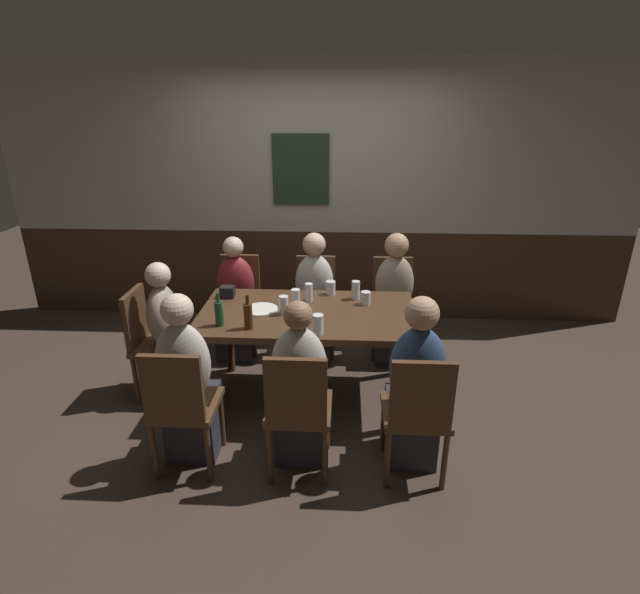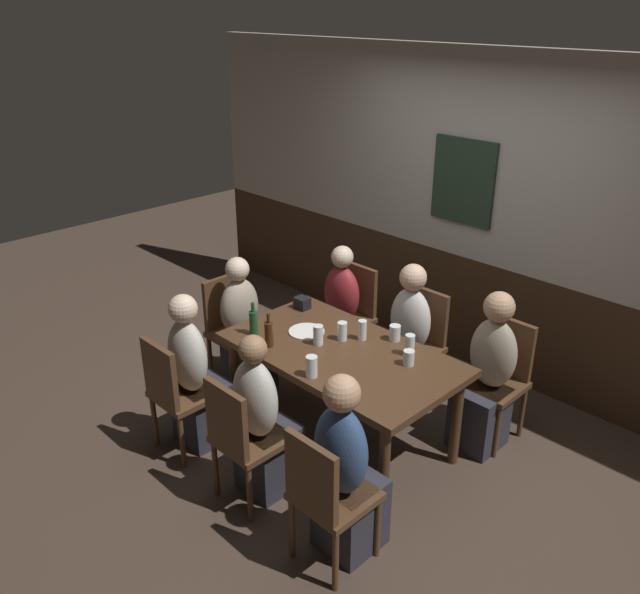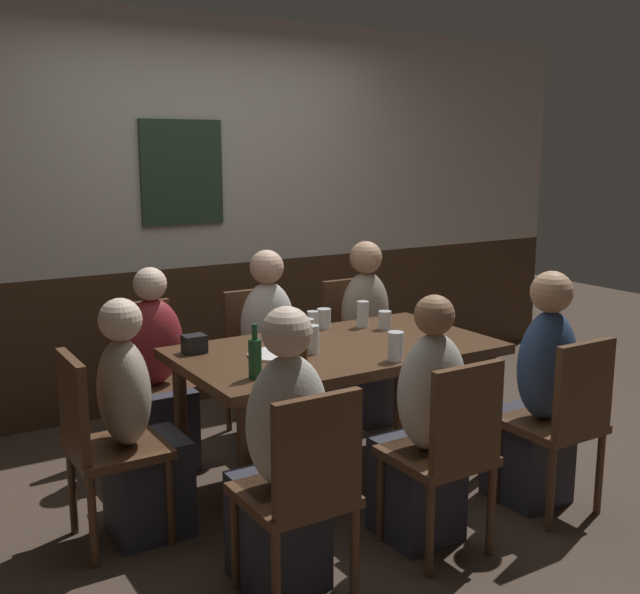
% 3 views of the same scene
% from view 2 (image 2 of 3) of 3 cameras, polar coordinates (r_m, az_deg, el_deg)
% --- Properties ---
extents(ground_plane, '(12.00, 12.00, 0.00)m').
position_cam_2_polar(ground_plane, '(4.81, 1.77, -12.43)').
color(ground_plane, '#423328').
extents(wall_back, '(6.40, 0.13, 2.60)m').
position_cam_2_polar(wall_back, '(5.41, 14.17, 6.72)').
color(wall_back, '#3D2819').
rests_on(wall_back, ground_plane).
extents(dining_table, '(1.62, 0.91, 0.74)m').
position_cam_2_polar(dining_table, '(4.44, 1.88, -5.64)').
color(dining_table, '#472D1C').
rests_on(dining_table, ground_plane).
extents(chair_left_far, '(0.40, 0.40, 0.88)m').
position_cam_2_polar(chair_left_far, '(5.51, 2.71, -1.22)').
color(chair_left_far, '#513521').
rests_on(chair_left_far, ground_plane).
extents(chair_head_west, '(0.40, 0.40, 0.88)m').
position_cam_2_polar(chair_head_west, '(5.33, -7.76, -2.38)').
color(chair_head_west, '#513521').
rests_on(chair_head_west, ground_plane).
extents(chair_right_near, '(0.40, 0.40, 0.88)m').
position_cam_2_polar(chair_right_near, '(3.62, 0.48, -16.85)').
color(chair_right_near, '#513521').
rests_on(chair_right_near, ground_plane).
extents(chair_mid_near, '(0.40, 0.40, 0.88)m').
position_cam_2_polar(chair_mid_near, '(4.04, -6.88, -11.98)').
color(chair_mid_near, '#513521').
rests_on(chair_mid_near, ground_plane).
extents(chair_right_far, '(0.40, 0.40, 0.88)m').
position_cam_2_polar(chair_right_far, '(4.79, 15.44, -6.46)').
color(chair_right_far, '#513521').
rests_on(chair_right_far, ground_plane).
extents(chair_left_near, '(0.40, 0.40, 0.88)m').
position_cam_2_polar(chair_left_near, '(4.54, -12.55, -7.96)').
color(chair_left_near, '#513521').
rests_on(chair_left_near, ground_plane).
extents(chair_mid_far, '(0.40, 0.40, 0.88)m').
position_cam_2_polar(chair_mid_far, '(5.11, 8.61, -3.68)').
color(chair_mid_far, '#513521').
rests_on(chair_mid_far, ground_plane).
extents(person_left_far, '(0.34, 0.37, 1.11)m').
position_cam_2_polar(person_left_far, '(5.42, 1.53, -2.07)').
color(person_left_far, '#2D2D38').
rests_on(person_left_far, ground_plane).
extents(person_head_west, '(0.37, 0.34, 1.11)m').
position_cam_2_polar(person_head_west, '(5.23, -6.64, -3.27)').
color(person_head_west, '#2D2D38').
rests_on(person_head_west, ground_plane).
extents(person_right_near, '(0.34, 0.37, 1.17)m').
position_cam_2_polar(person_right_near, '(3.71, 2.30, -15.66)').
color(person_right_near, '#2D2D38').
rests_on(person_right_near, ground_plane).
extents(person_mid_near, '(0.34, 0.37, 1.13)m').
position_cam_2_polar(person_mid_near, '(4.14, -5.06, -11.32)').
color(person_mid_near, '#2D2D38').
rests_on(person_mid_near, ground_plane).
extents(person_right_far, '(0.34, 0.37, 1.16)m').
position_cam_2_polar(person_right_far, '(4.66, 14.41, -7.24)').
color(person_right_far, '#2D2D38').
rests_on(person_right_far, ground_plane).
extents(person_left_near, '(0.34, 0.37, 1.16)m').
position_cam_2_polar(person_left_near, '(4.61, -10.86, -7.30)').
color(person_left_near, '#2D2D38').
rests_on(person_left_near, ground_plane).
extents(person_mid_far, '(0.34, 0.37, 1.15)m').
position_cam_2_polar(person_mid_far, '(5.00, 7.48, -4.38)').
color(person_mid_far, '#2D2D38').
rests_on(person_mid_far, ground_plane).
extents(pint_glass_pale, '(0.07, 0.07, 0.13)m').
position_cam_2_polar(pint_glass_pale, '(4.51, 1.97, -3.10)').
color(pint_glass_pale, silver).
rests_on(pint_glass_pale, dining_table).
extents(tumbler_water, '(0.08, 0.08, 0.11)m').
position_cam_2_polar(tumbler_water, '(4.54, 6.59, -3.21)').
color(tumbler_water, silver).
rests_on(tumbler_water, dining_table).
extents(pint_glass_amber, '(0.07, 0.07, 0.14)m').
position_cam_2_polar(pint_glass_amber, '(4.08, -0.74, -6.20)').
color(pint_glass_amber, silver).
rests_on(pint_glass_amber, dining_table).
extents(pint_glass_stout, '(0.07, 0.07, 0.14)m').
position_cam_2_polar(pint_glass_stout, '(4.45, -0.17, -3.45)').
color(pint_glass_stout, silver).
rests_on(pint_glass_stout, dining_table).
extents(highball_clear, '(0.07, 0.07, 0.15)m').
position_cam_2_polar(highball_clear, '(4.36, 7.88, -4.32)').
color(highball_clear, silver).
rests_on(highball_clear, dining_table).
extents(beer_glass_half, '(0.07, 0.07, 0.10)m').
position_cam_2_polar(beer_glass_half, '(4.25, 7.80, -5.39)').
color(beer_glass_half, silver).
rests_on(beer_glass_half, dining_table).
extents(tumbler_short, '(0.06, 0.06, 0.14)m').
position_cam_2_polar(tumbler_short, '(4.52, 3.73, -2.98)').
color(tumbler_short, silver).
rests_on(tumbler_short, dining_table).
extents(beer_bottle_green, '(0.06, 0.06, 0.24)m').
position_cam_2_polar(beer_bottle_green, '(4.59, -5.86, -2.20)').
color(beer_bottle_green, '#194723').
rests_on(beer_bottle_green, dining_table).
extents(beer_bottle_brown, '(0.06, 0.06, 0.25)m').
position_cam_2_polar(beer_bottle_brown, '(4.42, -4.51, -3.22)').
color(beer_bottle_brown, '#42230F').
rests_on(beer_bottle_brown, dining_table).
extents(plate_white_large, '(0.26, 0.26, 0.01)m').
position_cam_2_polar(plate_white_large, '(4.63, -1.19, -3.05)').
color(plate_white_large, white).
rests_on(plate_white_large, dining_table).
extents(condiment_caddy, '(0.11, 0.09, 0.09)m').
position_cam_2_polar(condiment_caddy, '(4.97, -1.57, -0.53)').
color(condiment_caddy, black).
rests_on(condiment_caddy, dining_table).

